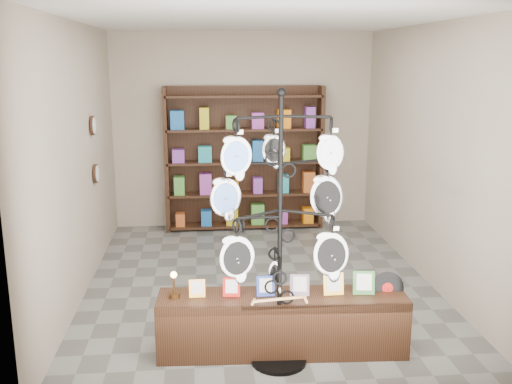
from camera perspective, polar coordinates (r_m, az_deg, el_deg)
ground at (r=6.87m, az=0.32°, el=-9.01°), size 5.00×5.00×0.00m
room_envelope at (r=6.41m, az=0.34°, el=6.50°), size 5.00×5.00×5.00m
display_tree at (r=4.70m, az=2.44°, el=-1.89°), size 1.22×1.04×2.38m
front_shelf at (r=5.27m, az=2.64°, el=-12.97°), size 2.24×0.57×0.78m
back_shelving at (r=8.79m, az=-1.19°, el=2.92°), size 2.42×0.36×2.20m
wall_clocks at (r=7.33m, az=-15.86°, el=4.09°), size 0.03×0.24×0.84m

